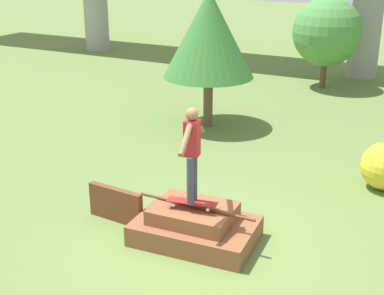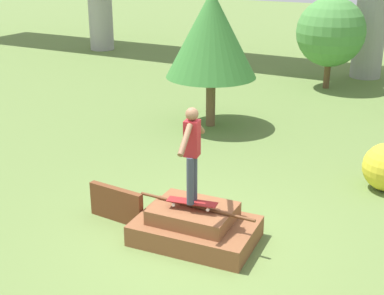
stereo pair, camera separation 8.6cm
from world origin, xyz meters
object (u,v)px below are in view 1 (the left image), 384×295
at_px(skateboard, 192,202).
at_px(tree_mid_back, 209,34).
at_px(tree_behind_left, 327,32).
at_px(skater, 192,149).

height_order(skateboard, tree_mid_back, tree_mid_back).
relative_size(skateboard, tree_mid_back, 0.24).
relative_size(tree_behind_left, tree_mid_back, 0.85).
bearing_deg(skater, tree_mid_back, 113.67).
bearing_deg(tree_mid_back, skateboard, -66.33).
distance_m(tree_behind_left, tree_mid_back, 5.82).
xyz_separation_m(skateboard, skater, (-0.00, 0.00, 0.91)).
xyz_separation_m(skateboard, tree_mid_back, (-2.46, 5.62, 1.72)).
xyz_separation_m(tree_behind_left, tree_mid_back, (-1.66, -5.55, 0.55)).
bearing_deg(skateboard, skater, 180.00).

